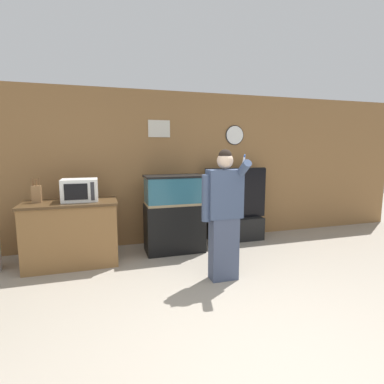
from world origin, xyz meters
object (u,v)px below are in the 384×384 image
Objects in this scene: tv_on_stand at (236,219)px; person_standing at (224,213)px; knife_block at (37,194)px; aquarium_on_stand at (174,213)px; counter_island at (72,233)px; microwave at (80,190)px.

person_standing is (-0.87, -1.48, 0.47)m from tv_on_stand.
aquarium_on_stand is (1.94, 0.06, -0.42)m from knife_block.
aquarium_on_stand is 1.25m from tv_on_stand.
person_standing is (0.34, -1.21, 0.23)m from aquarium_on_stand.
person_standing reaches higher than counter_island.
counter_island is 0.78× the size of person_standing.
counter_island is 2.75m from tv_on_stand.
microwave reaches higher than counter_island.
knife_block is 0.28× the size of aquarium_on_stand.
knife_block is at bearing -178.10° from aquarium_on_stand.
aquarium_on_stand is at bearing -167.37° from tv_on_stand.
counter_island is 2.62× the size of microwave.
aquarium_on_stand is at bearing 1.90° from knife_block.
tv_on_stand reaches higher than knife_block.
person_standing reaches higher than tv_on_stand.
tv_on_stand is (1.20, 0.27, -0.24)m from aquarium_on_stand.
counter_island is at bearing -175.09° from aquarium_on_stand.
tv_on_stand is at bearing 6.06° from knife_block.
person_standing is at bearing -74.39° from aquarium_on_stand.
microwave is at bearing -171.75° from tv_on_stand.
knife_block is 0.26× the size of tv_on_stand.
aquarium_on_stand reaches higher than counter_island.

